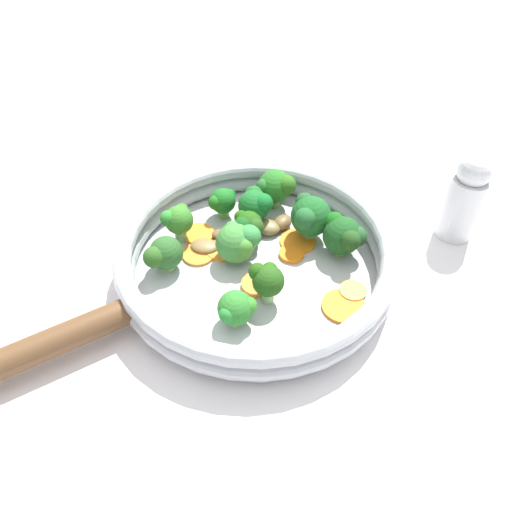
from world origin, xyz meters
The scene contains 30 objects.
ground_plane centered at (0.00, 0.00, 0.00)m, with size 4.00×4.00×0.00m, color white.
skillet centered at (0.00, 0.00, 0.01)m, with size 0.28×0.28×0.01m, color #B2B5B7.
skillet_rim_wall centered at (0.00, 0.00, 0.03)m, with size 0.30×0.30×0.04m.
skillet_handle centered at (0.21, 0.12, 0.03)m, with size 0.03×0.03×0.20m, color brown.
skillet_rivet_left centered at (0.13, 0.04, 0.02)m, with size 0.01×0.01×0.01m, color #B4B4B7.
skillet_rivet_right centered at (0.10, 0.09, 0.02)m, with size 0.01×0.01×0.01m, color #B6B3B2.
carrot_slice_0 centered at (0.07, -0.05, 0.01)m, with size 0.04×0.04×0.00m, color orange.
carrot_slice_1 centered at (-0.04, -0.01, 0.01)m, with size 0.03×0.03×0.00m, color orange.
carrot_slice_2 centered at (0.04, -0.02, 0.01)m, with size 0.03×0.03×0.00m, color orange.
carrot_slice_3 centered at (-0.09, 0.06, 0.01)m, with size 0.04×0.04×0.00m, color orange.
carrot_slice_4 centered at (-0.05, -0.04, 0.01)m, with size 0.04×0.04×0.00m, color orange.
carrot_slice_5 centered at (0.06, -0.02, 0.01)m, with size 0.04×0.04×0.00m, color orange.
carrot_slice_6 centered at (-0.10, 0.04, 0.01)m, with size 0.03×0.03×0.00m, color orange.
carrot_slice_7 centered at (0.00, 0.03, 0.01)m, with size 0.03×0.03×0.01m, color orange.
broccoli_floret_0 centered at (-0.01, 0.05, 0.04)m, with size 0.04×0.04×0.05m.
broccoli_floret_1 centered at (0.04, -0.09, 0.04)m, with size 0.03×0.03×0.04m.
broccoli_floret_2 centered at (0.00, -0.07, 0.04)m, with size 0.04×0.04×0.05m.
broccoli_floret_3 centered at (-0.06, -0.04, 0.04)m, with size 0.05×0.05×0.06m.
broccoli_floret_4 centered at (0.02, -0.01, 0.04)m, with size 0.05×0.05×0.05m.
broccoli_floret_5 centered at (0.01, -0.04, 0.04)m, with size 0.04×0.04×0.04m.
broccoli_floret_6 centered at (-0.10, -0.02, 0.04)m, with size 0.05×0.05×0.05m.
broccoli_floret_7 centered at (0.02, 0.08, 0.03)m, with size 0.04×0.04×0.04m.
broccoli_floret_8 centered at (-0.03, -0.10, 0.04)m, with size 0.05×0.04×0.05m.
broccoli_floret_9 centered at (0.09, -0.05, 0.04)m, with size 0.04×0.04×0.05m.
broccoli_floret_10 centered at (0.10, 0.01, 0.04)m, with size 0.04×0.04×0.04m.
mushroom_piece_0 centered at (0.06, -0.03, 0.02)m, with size 0.03×0.02×0.01m, color olive.
mushroom_piece_1 centered at (0.04, -0.05, 0.02)m, with size 0.02×0.02×0.01m, color brown.
mushroom_piece_2 centered at (-0.03, -0.06, 0.02)m, with size 0.03×0.02×0.01m, color brown.
mushroom_piece_3 centered at (-0.01, -0.06, 0.02)m, with size 0.03×0.02×0.01m, color olive.
salt_shaker centered at (-0.24, -0.06, 0.05)m, with size 0.04×0.04×0.11m.
Camera 1 is at (0.01, 0.39, 0.41)m, focal length 35.00 mm.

